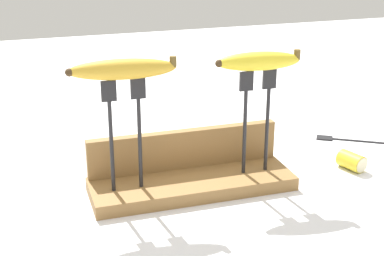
{
  "coord_description": "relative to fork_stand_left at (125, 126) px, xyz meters",
  "views": [
    {
      "loc": [
        -0.3,
        -0.94,
        0.5
      ],
      "look_at": [
        0.0,
        0.0,
        0.13
      ],
      "focal_mm": 54.45,
      "sensor_mm": 36.0,
      "label": 1
    }
  ],
  "objects": [
    {
      "name": "ground_plane",
      "position": [
        0.12,
        0.01,
        -0.15
      ],
      "size": [
        3.0,
        3.0,
        0.0
      ],
      "primitive_type": "plane",
      "color": "silver"
    },
    {
      "name": "wooden_board",
      "position": [
        0.12,
        0.01,
        -0.13
      ],
      "size": [
        0.38,
        0.12,
        0.03
      ],
      "primitive_type": "cube",
      "color": "olive",
      "rests_on": "ground"
    },
    {
      "name": "board_backstop",
      "position": [
        0.12,
        0.06,
        -0.08
      ],
      "size": [
        0.37,
        0.02,
        0.08
      ],
      "primitive_type": "cube",
      "color": "olive",
      "rests_on": "wooden_board"
    },
    {
      "name": "fork_stand_left",
      "position": [
        0.0,
        0.0,
        0.0
      ],
      "size": [
        0.08,
        0.01,
        0.2
      ],
      "color": "black",
      "rests_on": "wooden_board"
    },
    {
      "name": "fork_stand_right",
      "position": [
        0.25,
        0.0,
        -0.0
      ],
      "size": [
        0.07,
        0.01,
        0.2
      ],
      "color": "black",
      "rests_on": "wooden_board"
    },
    {
      "name": "banana_raised_left",
      "position": [
        -0.0,
        0.0,
        0.1
      ],
      "size": [
        0.19,
        0.05,
        0.04
      ],
      "color": "gold",
      "rests_on": "fork_stand_left"
    },
    {
      "name": "banana_raised_right",
      "position": [
        0.25,
        0.0,
        0.1
      ],
      "size": [
        0.16,
        0.05,
        0.04
      ],
      "color": "yellow",
      "rests_on": "fork_stand_right"
    },
    {
      "name": "fork_fallen_near",
      "position": [
        0.53,
        0.14,
        -0.14
      ],
      "size": [
        0.16,
        0.1,
        0.01
      ],
      "color": "black",
      "rests_on": "ground"
    },
    {
      "name": "banana_chunk_near",
      "position": [
        0.46,
        -0.0,
        -0.13
      ],
      "size": [
        0.05,
        0.06,
        0.04
      ],
      "color": "yellow",
      "rests_on": "ground"
    }
  ]
}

